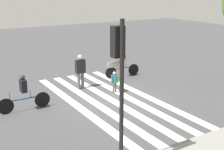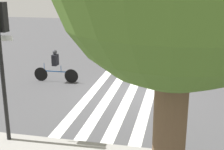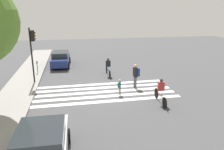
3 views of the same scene
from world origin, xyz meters
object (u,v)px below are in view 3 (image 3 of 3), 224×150
parking_meter (37,64)px  car_parked_far_curb (41,146)px  traffic_light (32,45)px  cyclist_near_curb (161,90)px  car_parked_silver_sedan (61,59)px  cyclist_far_lane (108,66)px  pedestrian_adult_blue_shirt (136,74)px  pedestrian_adult_tall_backpack (120,86)px

parking_meter → car_parked_far_curb: (-12.94, -1.80, -0.19)m
traffic_light → car_parked_far_curb: 10.51m
cyclist_near_curb → car_parked_silver_sedan: cyclist_near_curb is taller
traffic_light → car_parked_far_curb: (-10.12, -1.57, -2.38)m
traffic_light → cyclist_far_lane: size_ratio=1.93×
cyclist_near_curb → cyclist_far_lane: bearing=22.4°
traffic_light → pedestrian_adult_blue_shirt: traffic_light is taller
cyclist_near_curb → parking_meter: bearing=49.3°
pedestrian_adult_blue_shirt → car_parked_far_curb: bearing=138.8°
pedestrian_adult_blue_shirt → car_parked_silver_sedan: (8.03, 5.88, -0.31)m
pedestrian_adult_blue_shirt → cyclist_far_lane: (3.46, 1.54, -0.22)m
cyclist_near_curb → car_parked_far_curb: cyclist_near_curb is taller
cyclist_near_curb → car_parked_silver_sedan: 12.96m
cyclist_near_curb → cyclist_far_lane: (6.59, 2.25, -0.00)m
traffic_light → parking_meter: traffic_light is taller
parking_meter → cyclist_near_curb: bearing=-134.3°
traffic_light → cyclist_far_lane: (0.99, -6.15, -2.27)m
parking_meter → car_parked_silver_sedan: bearing=-36.8°
cyclist_far_lane → parking_meter: bearing=73.6°
pedestrian_adult_tall_backpack → cyclist_far_lane: bearing=-168.4°
pedestrian_adult_blue_shirt → car_parked_silver_sedan: size_ratio=0.42×
cyclist_near_curb → traffic_light: bearing=59.9°
traffic_light → cyclist_near_curb: size_ratio=1.97×
pedestrian_adult_tall_backpack → cyclist_far_lane: cyclist_far_lane is taller
cyclist_far_lane → car_parked_silver_sedan: 6.30m
parking_meter → pedestrian_adult_blue_shirt: bearing=-123.7°
cyclist_near_curb → car_parked_far_curb: size_ratio=0.56×
traffic_light → pedestrian_adult_tall_backpack: size_ratio=4.00×
pedestrian_adult_blue_shirt → pedestrian_adult_tall_backpack: (-1.20, 1.55, -0.43)m
car_parked_far_curb → parking_meter: bearing=9.3°
traffic_light → cyclist_far_lane: bearing=-80.9°
pedestrian_adult_tall_backpack → car_parked_silver_sedan: car_parked_silver_sedan is taller
cyclist_far_lane → car_parked_silver_sedan: (4.57, 4.33, -0.09)m
parking_meter → cyclist_far_lane: size_ratio=0.54×
parking_meter → pedestrian_adult_tall_backpack: parking_meter is taller
car_parked_far_curb → pedestrian_adult_tall_backpack: bearing=-34.0°
cyclist_near_curb → cyclist_far_lane: size_ratio=0.98×
car_parked_far_curb → car_parked_silver_sedan: size_ratio=0.92×
pedestrian_adult_tall_backpack → car_parked_far_curb: 7.91m
pedestrian_adult_blue_shirt → pedestrian_adult_tall_backpack: bearing=125.2°
pedestrian_adult_blue_shirt → cyclist_far_lane: size_ratio=0.80×
pedestrian_adult_blue_shirt → car_parked_silver_sedan: bearing=33.7°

